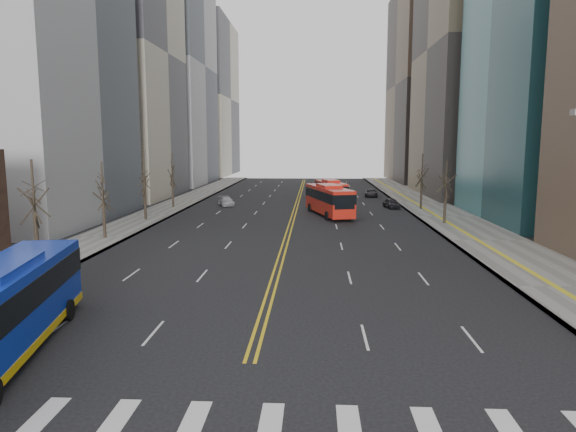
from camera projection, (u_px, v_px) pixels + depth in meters
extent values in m
cube|color=slate|center=(447.00, 217.00, 58.35)|extent=(7.00, 130.00, 0.15)
cube|color=slate|center=(153.00, 215.00, 60.11)|extent=(5.00, 130.00, 0.15)
cube|color=silver|center=(28.00, 431.00, 15.08)|extent=(0.70, 4.00, 0.01)
cube|color=gold|center=(295.00, 206.00, 69.16)|extent=(0.15, 100.00, 0.01)
cube|color=gold|center=(298.00, 206.00, 69.14)|extent=(0.15, 100.00, 0.01)
cube|color=#AA9F89|center=(97.00, 54.00, 78.53)|extent=(22.00, 22.00, 44.00)
cube|color=#939396|center=(157.00, 66.00, 104.89)|extent=(20.00, 26.00, 48.00)
cube|color=#7A6C54|center=(492.00, 49.00, 80.19)|extent=(20.00, 26.00, 46.00)
cube|color=#AA9F89|center=(198.00, 99.00, 137.04)|extent=(18.00, 30.00, 40.00)
cube|color=brown|center=(437.00, 85.00, 112.16)|extent=(18.00, 30.00, 42.00)
cylinder|color=black|center=(37.00, 241.00, 34.11)|extent=(0.28, 0.28, 3.90)
cylinder|color=black|center=(104.00, 219.00, 45.01)|extent=(0.28, 0.28, 3.60)
cylinder|color=black|center=(145.00, 202.00, 55.86)|extent=(0.28, 0.28, 4.00)
cylinder|color=black|center=(173.00, 194.00, 66.75)|extent=(0.28, 0.28, 3.80)
cylinder|color=black|center=(445.00, 208.00, 53.25)|extent=(0.28, 0.28, 3.50)
cylinder|color=black|center=(421.00, 195.00, 65.10)|extent=(0.28, 0.28, 3.75)
cube|color=#DFAE0B|center=(2.00, 344.00, 20.20)|extent=(5.12, 13.42, 0.35)
cylinder|color=black|center=(8.00, 312.00, 24.16)|extent=(0.48, 1.04, 1.00)
cylinder|color=black|center=(69.00, 310.00, 24.51)|extent=(0.48, 1.04, 1.00)
cube|color=red|center=(329.00, 200.00, 60.01)|extent=(5.57, 11.77, 2.99)
cube|color=black|center=(329.00, 195.00, 59.93)|extent=(5.63, 11.80, 1.07)
cube|color=red|center=(329.00, 186.00, 59.78)|extent=(3.08, 4.43, 0.40)
cylinder|color=black|center=(327.00, 216.00, 56.36)|extent=(0.55, 1.04, 1.00)
cylinder|color=black|center=(350.00, 215.00, 56.92)|extent=(0.55, 1.04, 1.00)
cylinder|color=black|center=(310.00, 208.00, 63.47)|extent=(0.55, 1.04, 1.00)
cylinder|color=black|center=(330.00, 207.00, 64.03)|extent=(0.55, 1.04, 1.00)
cube|color=red|center=(331.00, 191.00, 73.63)|extent=(4.56, 10.31, 2.57)
cube|color=black|center=(331.00, 187.00, 73.56)|extent=(4.63, 10.34, 0.94)
cube|color=red|center=(331.00, 181.00, 73.44)|extent=(2.60, 3.85, 0.40)
cylinder|color=black|center=(329.00, 201.00, 70.45)|extent=(0.52, 1.04, 1.00)
cylinder|color=black|center=(345.00, 201.00, 70.87)|extent=(0.52, 1.04, 1.00)
cylinder|color=black|center=(317.00, 196.00, 76.72)|extent=(0.52, 1.04, 1.00)
cylinder|color=black|center=(332.00, 196.00, 77.13)|extent=(0.52, 1.04, 1.00)
imported|color=white|center=(24.00, 311.00, 24.00)|extent=(1.70, 3.98, 1.28)
imported|color=black|center=(391.00, 203.00, 66.95)|extent=(2.13, 3.97, 1.28)
imported|color=#9E9EA3|center=(226.00, 201.00, 69.55)|extent=(3.03, 4.43, 1.19)
imported|color=black|center=(371.00, 193.00, 81.20)|extent=(2.23, 4.29, 1.15)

